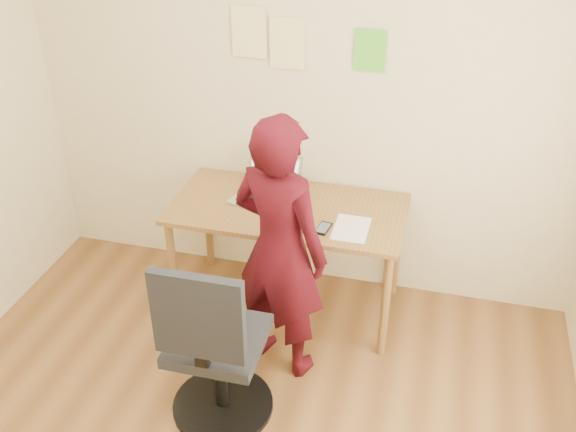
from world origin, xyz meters
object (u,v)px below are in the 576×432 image
(desk, at_px, (288,219))
(phone, at_px, (323,228))
(person, at_px, (280,250))
(laptop, at_px, (266,190))
(office_chair, at_px, (214,355))

(desk, xyz_separation_m, phone, (0.25, -0.19, 0.09))
(person, bearing_deg, desk, -60.91)
(laptop, xyz_separation_m, person, (0.24, -0.57, -0.02))
(phone, relative_size, person, 0.09)
(laptop, bearing_deg, desk, -11.99)
(phone, bearing_deg, person, -110.66)
(laptop, height_order, person, person)
(office_chair, bearing_deg, phone, 64.76)
(laptop, bearing_deg, phone, -19.17)
(phone, bearing_deg, laptop, 156.02)
(desk, bearing_deg, phone, -36.21)
(desk, height_order, laptop, laptop)
(desk, distance_m, phone, 0.33)
(phone, height_order, office_chair, office_chair)
(desk, bearing_deg, person, -80.43)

